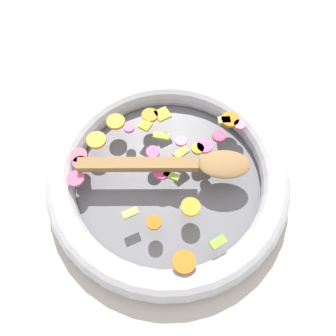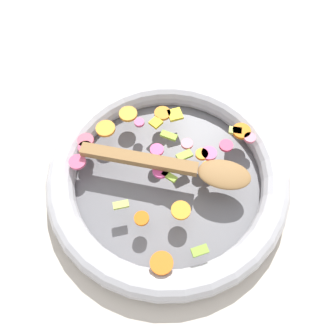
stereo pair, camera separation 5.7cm
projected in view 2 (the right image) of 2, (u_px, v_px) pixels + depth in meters
ground_plane at (168, 181)px, 0.61m from camera, size 4.00×4.00×0.00m
skillet at (168, 175)px, 0.59m from camera, size 0.44×0.44×0.05m
chopped_vegetables at (161, 155)px, 0.58m from camera, size 0.33×0.32×0.01m
wooden_spoon at (183, 167)px, 0.56m from camera, size 0.25×0.22×0.01m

